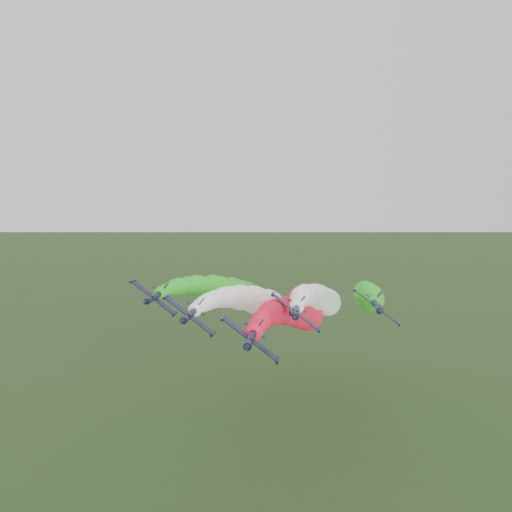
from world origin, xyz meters
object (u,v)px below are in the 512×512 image
object	(u,v)px
jet_lead	(294,313)
jet_inner_left	(253,301)
jet_outer_left	(227,290)
jet_inner_right	(318,299)
jet_outer_right	(368,296)
jet_trail	(314,298)

from	to	relation	value
jet_lead	jet_inner_left	bearing A→B (deg)	142.28
jet_lead	jet_outer_left	world-z (taller)	jet_outer_left
jet_inner_right	jet_outer_right	bearing A→B (deg)	20.57
jet_trail	jet_lead	bearing A→B (deg)	-100.09
jet_lead	jet_outer_right	distance (m)	28.04
jet_outer_right	jet_trail	xyz separation A→B (m)	(-15.08, 9.07, -2.83)
jet_outer_right	jet_inner_right	bearing A→B (deg)	-159.43
jet_outer_right	jet_trail	bearing A→B (deg)	148.98
jet_inner_right	jet_lead	bearing A→B (deg)	-113.08
jet_inner_right	jet_outer_left	size ratio (longest dim) A/B	1.00
jet_inner_right	jet_trail	distance (m)	14.65
jet_inner_right	jet_trail	size ratio (longest dim) A/B	1.00
jet_outer_left	jet_trail	bearing A→B (deg)	21.27
jet_outer_left	jet_trail	size ratio (longest dim) A/B	1.00
jet_lead	jet_inner_left	distance (m)	14.36
jet_lead	jet_inner_left	world-z (taller)	jet_inner_left
jet_inner_left	jet_outer_right	distance (m)	33.25
jet_lead	jet_outer_right	world-z (taller)	jet_outer_right
jet_inner_left	jet_trail	size ratio (longest dim) A/B	1.00
jet_trail	jet_inner_left	bearing A→B (deg)	-129.67
jet_lead	jet_inner_right	distance (m)	15.43
jet_inner_left	jet_inner_right	distance (m)	18.18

